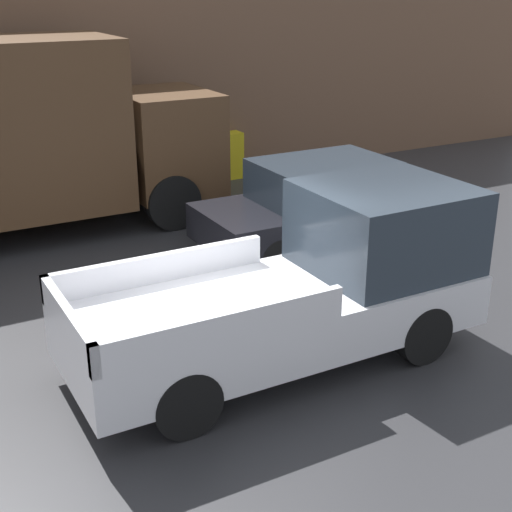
% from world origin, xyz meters
% --- Properties ---
extents(ground_plane, '(60.00, 60.00, 0.00)m').
position_xyz_m(ground_plane, '(0.00, 0.00, 0.00)').
color(ground_plane, '#2D2D30').
extents(building_wall, '(28.00, 0.15, 5.45)m').
position_xyz_m(building_wall, '(0.00, 7.84, 2.72)').
color(building_wall, brown).
rests_on(building_wall, ground).
extents(pickup_truck, '(5.21, 2.01, 2.09)m').
position_xyz_m(pickup_truck, '(0.89, -0.69, 0.97)').
color(pickup_truck, silver).
rests_on(pickup_truck, ground).
extents(car, '(4.22, 1.91, 1.58)m').
position_xyz_m(car, '(3.12, 2.53, 0.79)').
color(car, black).
rests_on(car, ground).
extents(newspaper_box, '(0.45, 0.40, 1.11)m').
position_xyz_m(newspaper_box, '(3.94, 7.52, 0.55)').
color(newspaper_box, gold).
rests_on(newspaper_box, ground).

